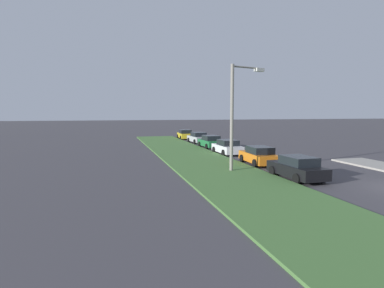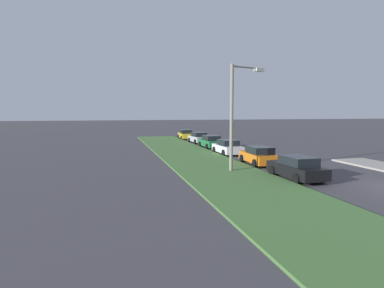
{
  "view_description": "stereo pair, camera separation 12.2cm",
  "coord_description": "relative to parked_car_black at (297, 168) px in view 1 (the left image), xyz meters",
  "views": [
    {
      "loc": [
        -13.67,
        15.84,
        4.24
      ],
      "look_at": [
        12.57,
        8.98,
        1.51
      ],
      "focal_mm": 30.01,
      "sensor_mm": 36.0,
      "label": 1
    },
    {
      "loc": [
        -13.7,
        15.72,
        4.24
      ],
      "look_at": [
        12.57,
        8.98,
        1.51
      ],
      "focal_mm": 30.01,
      "sensor_mm": 36.0,
      "label": 2
    }
  ],
  "objects": [
    {
      "name": "grass_median",
      "position": [
        6.02,
        3.97,
        -0.66
      ],
      "size": [
        60.0,
        6.0,
        0.12
      ],
      "primitive_type": "cube",
      "color": "#477238",
      "rests_on": "ground"
    },
    {
      "name": "parked_car_black",
      "position": [
        0.0,
        0.0,
        0.0
      ],
      "size": [
        4.36,
        2.14,
        1.47
      ],
      "rotation": [
        0.0,
        0.0,
        0.04
      ],
      "color": "black",
      "rests_on": "ground"
    },
    {
      "name": "parked_car_orange",
      "position": [
        5.79,
        -0.24,
        0.0
      ],
      "size": [
        4.36,
        2.14,
        1.47
      ],
      "rotation": [
        0.0,
        0.0,
        -0.04
      ],
      "color": "orange",
      "rests_on": "ground"
    },
    {
      "name": "parked_car_white",
      "position": [
        12.25,
        0.01,
        0.0
      ],
      "size": [
        4.33,
        2.08,
        1.47
      ],
      "rotation": [
        0.0,
        0.0,
        0.02
      ],
      "color": "silver",
      "rests_on": "ground"
    },
    {
      "name": "parked_car_green",
      "position": [
        18.2,
        -0.15,
        0.0
      ],
      "size": [
        4.35,
        2.11,
        1.47
      ],
      "rotation": [
        0.0,
        0.0,
        0.03
      ],
      "color": "#1E6B38",
      "rests_on": "ground"
    },
    {
      "name": "parked_car_silver",
      "position": [
        24.18,
        -0.31,
        0.0
      ],
      "size": [
        4.4,
        2.21,
        1.47
      ],
      "rotation": [
        0.0,
        0.0,
        0.06
      ],
      "color": "#B2B5BA",
      "rests_on": "ground"
    },
    {
      "name": "parked_car_yellow",
      "position": [
        30.78,
        -0.06,
        0.0
      ],
      "size": [
        4.37,
        2.16,
        1.47
      ],
      "rotation": [
        0.0,
        0.0,
        -0.04
      ],
      "color": "gold",
      "rests_on": "ground"
    },
    {
      "name": "streetlight",
      "position": [
        3.36,
        2.8,
        3.67
      ],
      "size": [
        1.01,
        2.82,
        7.5
      ],
      "color": "gray",
      "rests_on": "ground"
    }
  ]
}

